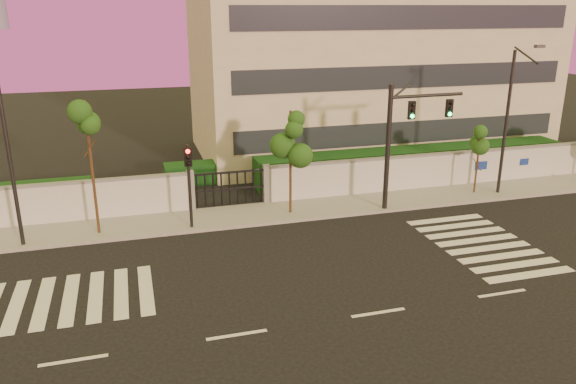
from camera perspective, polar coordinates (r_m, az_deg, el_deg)
name	(u,v)px	position (r m, az deg, el deg)	size (l,w,h in m)	color
ground	(378,313)	(20.20, 9.16, -12.03)	(120.00, 120.00, 0.00)	black
sidewalk	(293,210)	(29.07, 0.47, -1.89)	(60.00, 3.00, 0.15)	gray
perimeter_wall	(287,184)	(30.14, -0.15, 0.86)	(60.00, 0.36, 2.20)	silver
hedge_row	(291,173)	(33.01, 0.32, 1.97)	(41.00, 4.25, 1.80)	#103716
institutional_building	(368,65)	(41.39, 8.12, 12.67)	(24.40, 12.40, 12.25)	#BAB19D
road_markings	(303,272)	(22.75, 1.49, -8.08)	(57.00, 7.62, 0.02)	silver
street_tree_c	(89,138)	(26.28, -19.56, 5.18)	(1.64, 1.30, 6.29)	#382314
street_tree_d	(291,139)	(27.55, 0.29, 5.37)	(1.60, 1.27, 5.36)	#382314
street_tree_e	(479,144)	(32.66, 18.87, 4.63)	(1.32, 1.05, 3.99)	#382314
traffic_signal_main	(404,132)	(28.90, 11.69, 6.00)	(4.14, 0.43, 6.54)	black
traffic_signal_secondary	(189,177)	(26.31, -10.03, 1.53)	(0.32, 0.33, 4.17)	black
streetlight_west	(8,153)	(26.10, -26.57, 3.52)	(0.48, 1.92, 8.00)	black
streetlight_east	(509,116)	(32.67, 21.54, 7.17)	(0.50, 2.01, 8.34)	black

